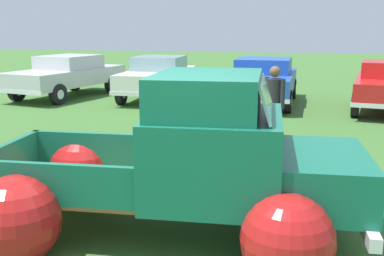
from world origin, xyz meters
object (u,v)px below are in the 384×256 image
show_car_2 (263,79)px  lane_cone_0 (235,154)px  vintage_pickup_truck (193,173)px  spectator_1 (274,102)px  show_car_0 (67,74)px  show_car_1 (158,76)px

show_car_2 → lane_cone_0: bearing=2.5°
vintage_pickup_truck → spectator_1: 4.35m
show_car_0 → show_car_1: size_ratio=1.15×
show_car_0 → show_car_1: same height
spectator_1 → lane_cone_0: bearing=-157.3°
show_car_0 → show_car_2: size_ratio=1.06×
show_car_1 → lane_cone_0: show_car_1 is taller
lane_cone_0 → spectator_1: bearing=72.9°
show_car_2 → vintage_pickup_truck: bearing=1.4°
show_car_0 → spectator_1: 9.37m
spectator_1 → show_car_2: bearing=46.5°
show_car_2 → spectator_1: spectator_1 is taller
show_car_2 → spectator_1: bearing=8.1°
show_car_2 → spectator_1: size_ratio=2.78×
vintage_pickup_truck → show_car_0: (-6.77, 9.99, 0.03)m
show_car_0 → lane_cone_0: (6.92, -7.39, -0.47)m
vintage_pickup_truck → spectator_1: bearing=77.7°
show_car_1 → show_car_2: 3.53m
spectator_1 → lane_cone_0: 1.89m
show_car_0 → vintage_pickup_truck: bearing=46.5°
show_car_2 → spectator_1: (0.67, -5.69, 0.16)m
vintage_pickup_truck → show_car_2: (-0.00, 9.99, 0.03)m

